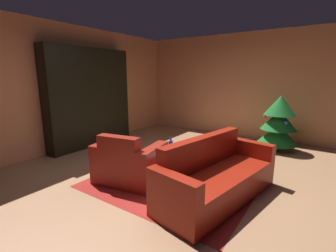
{
  "coord_description": "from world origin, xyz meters",
  "views": [
    {
      "loc": [
        2.01,
        -3.08,
        1.66
      ],
      "look_at": [
        -0.18,
        0.15,
        0.82
      ],
      "focal_mm": 25.34,
      "sensor_mm": 36.0,
      "label": 1
    }
  ],
  "objects_px": {
    "bookshelf_unit": "(95,98)",
    "bottle_on_table": "(171,147)",
    "armchair_red": "(129,164)",
    "book_stack_on_table": "(183,153)",
    "couch_red": "(216,178)",
    "coffee_table": "(182,157)",
    "decorated_tree": "(279,122)"
  },
  "relations": [
    {
      "from": "bookshelf_unit",
      "to": "bottle_on_table",
      "type": "distance_m",
      "value": 2.77
    },
    {
      "from": "coffee_table",
      "to": "bottle_on_table",
      "type": "bearing_deg",
      "value": -179.16
    },
    {
      "from": "coffee_table",
      "to": "decorated_tree",
      "type": "distance_m",
      "value": 2.81
    },
    {
      "from": "bottle_on_table",
      "to": "decorated_tree",
      "type": "bearing_deg",
      "value": 66.9
    },
    {
      "from": "armchair_red",
      "to": "book_stack_on_table",
      "type": "relative_size",
      "value": 5.07
    },
    {
      "from": "coffee_table",
      "to": "bottle_on_table",
      "type": "xyz_separation_m",
      "value": [
        -0.21,
        -0.0,
        0.14
      ]
    },
    {
      "from": "bookshelf_unit",
      "to": "decorated_tree",
      "type": "bearing_deg",
      "value": 27.44
    },
    {
      "from": "bookshelf_unit",
      "to": "coffee_table",
      "type": "height_order",
      "value": "bookshelf_unit"
    },
    {
      "from": "armchair_red",
      "to": "book_stack_on_table",
      "type": "bearing_deg",
      "value": 29.87
    },
    {
      "from": "coffee_table",
      "to": "decorated_tree",
      "type": "relative_size",
      "value": 0.62
    },
    {
      "from": "bookshelf_unit",
      "to": "book_stack_on_table",
      "type": "xyz_separation_m",
      "value": [
        2.85,
        -0.72,
        -0.63
      ]
    },
    {
      "from": "bottle_on_table",
      "to": "decorated_tree",
      "type": "height_order",
      "value": "decorated_tree"
    },
    {
      "from": "coffee_table",
      "to": "book_stack_on_table",
      "type": "relative_size",
      "value": 3.45
    },
    {
      "from": "couch_red",
      "to": "bottle_on_table",
      "type": "bearing_deg",
      "value": 171.07
    },
    {
      "from": "armchair_red",
      "to": "decorated_tree",
      "type": "distance_m",
      "value": 3.5
    },
    {
      "from": "bottle_on_table",
      "to": "coffee_table",
      "type": "bearing_deg",
      "value": 0.84
    },
    {
      "from": "book_stack_on_table",
      "to": "decorated_tree",
      "type": "relative_size",
      "value": 0.18
    },
    {
      "from": "armchair_red",
      "to": "bottle_on_table",
      "type": "height_order",
      "value": "armchair_red"
    },
    {
      "from": "couch_red",
      "to": "decorated_tree",
      "type": "bearing_deg",
      "value": 83.95
    },
    {
      "from": "bookshelf_unit",
      "to": "book_stack_on_table",
      "type": "relative_size",
      "value": 10.3
    },
    {
      "from": "couch_red",
      "to": "book_stack_on_table",
      "type": "bearing_deg",
      "value": 169.35
    },
    {
      "from": "bottle_on_table",
      "to": "decorated_tree",
      "type": "relative_size",
      "value": 0.21
    },
    {
      "from": "book_stack_on_table",
      "to": "couch_red",
      "type": "bearing_deg",
      "value": -10.65
    },
    {
      "from": "armchair_red",
      "to": "coffee_table",
      "type": "relative_size",
      "value": 1.47
    },
    {
      "from": "couch_red",
      "to": "coffee_table",
      "type": "bearing_deg",
      "value": 167.91
    },
    {
      "from": "bookshelf_unit",
      "to": "armchair_red",
      "type": "xyz_separation_m",
      "value": [
        2.12,
        -1.14,
        -0.82
      ]
    },
    {
      "from": "book_stack_on_table",
      "to": "bottle_on_table",
      "type": "relative_size",
      "value": 0.86
    },
    {
      "from": "bookshelf_unit",
      "to": "couch_red",
      "type": "height_order",
      "value": "bookshelf_unit"
    },
    {
      "from": "bookshelf_unit",
      "to": "bottle_on_table",
      "type": "bearing_deg",
      "value": -15.0
    },
    {
      "from": "book_stack_on_table",
      "to": "bookshelf_unit",
      "type": "bearing_deg",
      "value": 165.84
    },
    {
      "from": "bottle_on_table",
      "to": "decorated_tree",
      "type": "xyz_separation_m",
      "value": [
        1.13,
        2.65,
        0.09
      ]
    },
    {
      "from": "coffee_table",
      "to": "book_stack_on_table",
      "type": "distance_m",
      "value": 0.08
    }
  ]
}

